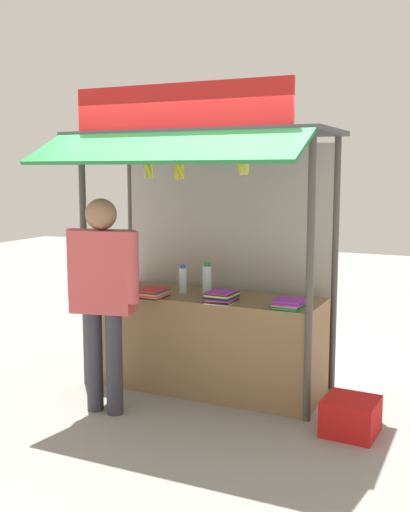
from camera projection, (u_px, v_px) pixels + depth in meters
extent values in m
plane|color=gray|center=(205.00, 387.00, 5.66)|extent=(20.00, 20.00, 0.00)
cube|color=olive|center=(205.00, 342.00, 5.60)|extent=(2.10, 0.69, 0.86)
cylinder|color=#4C4742|center=(84.00, 263.00, 5.64)|extent=(0.06, 0.06, 2.25)
cylinder|color=#4C4742|center=(310.00, 280.00, 4.76)|extent=(0.06, 0.06, 2.25)
cylinder|color=#4C4742|center=(132.00, 253.00, 6.36)|extent=(0.06, 0.06, 2.25)
cylinder|color=#4C4742|center=(335.00, 266.00, 5.49)|extent=(0.06, 0.06, 2.25)
cube|color=#B7B2A8|center=(226.00, 261.00, 5.93)|extent=(2.05, 0.04, 2.20)
cube|color=#3F3F44|center=(203.00, 134.00, 5.32)|extent=(2.30, 1.01, 0.04)
cube|color=#1E7A38|center=(160.00, 147.00, 4.66)|extent=(2.26, 0.51, 0.26)
cube|color=red|center=(178.00, 106.00, 4.88)|extent=(1.89, 0.04, 0.35)
cylinder|color=#59544C|center=(181.00, 144.00, 4.97)|extent=(1.99, 0.02, 0.02)
cylinder|color=silver|center=(183.00, 280.00, 5.62)|extent=(0.07, 0.07, 0.23)
cylinder|color=blue|center=(183.00, 266.00, 5.61)|extent=(0.05, 0.05, 0.03)
cylinder|color=silver|center=(131.00, 271.00, 6.06)|extent=(0.08, 0.08, 0.27)
cylinder|color=blue|center=(130.00, 255.00, 6.04)|extent=(0.06, 0.06, 0.04)
cylinder|color=silver|center=(207.00, 280.00, 5.55)|extent=(0.08, 0.08, 0.26)
cylinder|color=#198C33|center=(207.00, 264.00, 5.53)|extent=(0.05, 0.05, 0.03)
cube|color=white|center=(222.00, 302.00, 5.22)|extent=(0.22, 0.26, 0.01)
cube|color=black|center=(221.00, 301.00, 5.22)|extent=(0.22, 0.26, 0.01)
cube|color=red|center=(222.00, 299.00, 5.23)|extent=(0.24, 0.28, 0.01)
cube|color=blue|center=(222.00, 298.00, 5.22)|extent=(0.23, 0.27, 0.01)
cube|color=black|center=(221.00, 297.00, 5.23)|extent=(0.24, 0.28, 0.01)
cube|color=blue|center=(222.00, 295.00, 5.23)|extent=(0.23, 0.27, 0.01)
cube|color=yellow|center=(222.00, 294.00, 5.21)|extent=(0.23, 0.27, 0.01)
cube|color=black|center=(222.00, 293.00, 5.22)|extent=(0.22, 0.26, 0.01)
cube|color=purple|center=(221.00, 292.00, 5.22)|extent=(0.22, 0.26, 0.01)
cube|color=black|center=(152.00, 296.00, 5.46)|extent=(0.23, 0.27, 0.01)
cube|color=orange|center=(153.00, 295.00, 5.46)|extent=(0.23, 0.27, 0.01)
cube|color=purple|center=(153.00, 294.00, 5.45)|extent=(0.23, 0.27, 0.01)
cube|color=yellow|center=(153.00, 292.00, 5.45)|extent=(0.22, 0.26, 0.01)
cube|color=blue|center=(153.00, 291.00, 5.45)|extent=(0.24, 0.28, 0.01)
cube|color=red|center=(152.00, 290.00, 5.45)|extent=(0.22, 0.26, 0.01)
cube|color=orange|center=(120.00, 290.00, 5.74)|extent=(0.21, 0.29, 0.01)
cube|color=green|center=(119.00, 289.00, 5.73)|extent=(0.22, 0.30, 0.01)
cube|color=purple|center=(119.00, 288.00, 5.74)|extent=(0.21, 0.30, 0.01)
cube|color=purple|center=(120.00, 287.00, 5.72)|extent=(0.21, 0.30, 0.01)
cube|color=red|center=(119.00, 286.00, 5.74)|extent=(0.21, 0.30, 0.01)
cube|color=yellow|center=(119.00, 285.00, 5.74)|extent=(0.21, 0.30, 0.01)
cube|color=black|center=(119.00, 284.00, 5.73)|extent=(0.22, 0.30, 0.01)
cube|color=yellow|center=(120.00, 283.00, 5.73)|extent=(0.19, 0.29, 0.01)
cube|color=green|center=(289.00, 307.00, 5.02)|extent=(0.24, 0.27, 0.01)
cube|color=green|center=(288.00, 306.00, 5.01)|extent=(0.24, 0.27, 0.01)
cube|color=blue|center=(288.00, 305.00, 5.02)|extent=(0.22, 0.25, 0.01)
cube|color=orange|center=(288.00, 304.00, 5.01)|extent=(0.22, 0.25, 0.01)
cube|color=purple|center=(290.00, 303.00, 5.01)|extent=(0.23, 0.26, 0.01)
cube|color=purple|center=(290.00, 302.00, 5.00)|extent=(0.24, 0.27, 0.01)
cube|color=purple|center=(289.00, 301.00, 5.02)|extent=(0.23, 0.26, 0.01)
cube|color=purple|center=(288.00, 300.00, 5.01)|extent=(0.24, 0.27, 0.01)
cylinder|color=#332D23|center=(148.00, 152.00, 5.10)|extent=(0.01, 0.01, 0.08)
cylinder|color=olive|center=(149.00, 159.00, 5.11)|extent=(0.04, 0.04, 0.04)
ellipsoid|color=yellow|center=(152.00, 169.00, 5.11)|extent=(0.04, 0.08, 0.16)
ellipsoid|color=yellow|center=(151.00, 170.00, 5.14)|extent=(0.08, 0.05, 0.16)
ellipsoid|color=yellow|center=(148.00, 169.00, 5.15)|extent=(0.07, 0.07, 0.16)
ellipsoid|color=yellow|center=(146.00, 170.00, 5.12)|extent=(0.06, 0.07, 0.16)
ellipsoid|color=yellow|center=(148.00, 170.00, 5.10)|extent=(0.07, 0.05, 0.16)
cylinder|color=#332D23|center=(244.00, 150.00, 4.75)|extent=(0.01, 0.01, 0.07)
cylinder|color=olive|center=(243.00, 157.00, 4.76)|extent=(0.04, 0.04, 0.04)
ellipsoid|color=yellow|center=(246.00, 166.00, 4.76)|extent=(0.05, 0.09, 0.14)
ellipsoid|color=yellow|center=(246.00, 166.00, 4.77)|extent=(0.07, 0.07, 0.14)
ellipsoid|color=yellow|center=(245.00, 167.00, 4.79)|extent=(0.08, 0.04, 0.14)
ellipsoid|color=yellow|center=(242.00, 167.00, 4.78)|extent=(0.06, 0.06, 0.14)
ellipsoid|color=yellow|center=(241.00, 167.00, 4.77)|extent=(0.04, 0.07, 0.14)
ellipsoid|color=yellow|center=(240.00, 166.00, 4.76)|extent=(0.07, 0.07, 0.14)
ellipsoid|color=yellow|center=(242.00, 166.00, 4.75)|extent=(0.09, 0.04, 0.14)
ellipsoid|color=yellow|center=(245.00, 167.00, 4.75)|extent=(0.06, 0.07, 0.14)
cylinder|color=#332D23|center=(179.00, 151.00, 4.98)|extent=(0.01, 0.01, 0.08)
cylinder|color=olive|center=(179.00, 159.00, 4.99)|extent=(0.04, 0.04, 0.04)
ellipsoid|color=yellow|center=(182.00, 170.00, 4.99)|extent=(0.04, 0.08, 0.17)
ellipsoid|color=yellow|center=(182.00, 170.00, 5.01)|extent=(0.07, 0.06, 0.17)
ellipsoid|color=yellow|center=(179.00, 170.00, 5.03)|extent=(0.08, 0.06, 0.17)
ellipsoid|color=yellow|center=(177.00, 170.00, 5.01)|extent=(0.04, 0.08, 0.17)
ellipsoid|color=yellow|center=(177.00, 170.00, 4.99)|extent=(0.07, 0.06, 0.17)
ellipsoid|color=yellow|center=(179.00, 170.00, 4.97)|extent=(0.09, 0.07, 0.17)
cylinder|color=#383842|center=(95.00, 361.00, 5.08)|extent=(0.13, 0.13, 0.83)
cylinder|color=#383842|center=(114.00, 364.00, 5.00)|extent=(0.13, 0.13, 0.83)
cube|color=#CC4C4C|center=(102.00, 271.00, 4.94)|extent=(0.53, 0.31, 0.66)
cylinder|color=#CC4C4C|center=(74.00, 263.00, 5.05)|extent=(0.11, 0.11, 0.56)
cylinder|color=#CC4C4C|center=(132.00, 268.00, 4.82)|extent=(0.11, 0.11, 0.56)
sphere|color=#936B4C|center=(101.00, 214.00, 4.88)|extent=(0.25, 0.25, 0.25)
cube|color=red|center=(351.00, 416.00, 4.65)|extent=(0.41, 0.41, 0.27)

